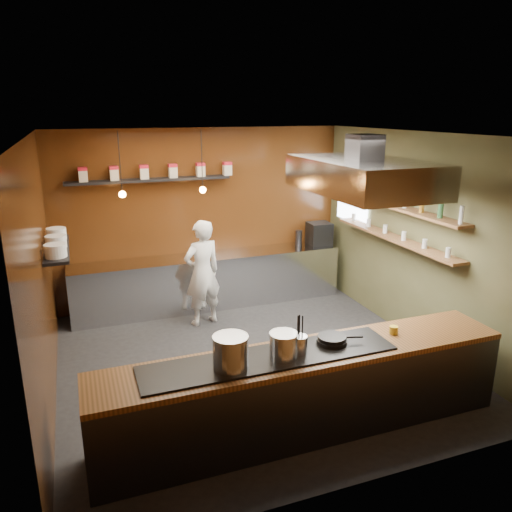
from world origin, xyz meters
name	(u,v)px	position (x,y,z in m)	size (l,w,h in m)	color
floor	(253,361)	(0.00, 0.00, 0.00)	(5.00, 5.00, 0.00)	black
back_wall	(203,217)	(0.00, 2.50, 1.50)	(5.00, 5.00, 0.00)	#3F230B
left_wall	(41,278)	(-2.50, 0.00, 1.50)	(5.00, 5.00, 0.00)	#3F230B
right_wall	(416,238)	(2.50, 0.00, 1.50)	(5.00, 5.00, 0.00)	#434427
ceiling	(253,134)	(0.00, 0.00, 3.00)	(5.00, 5.00, 0.00)	silver
window_pane	(353,193)	(2.45, 1.70, 1.90)	(1.00, 1.00, 0.00)	white
prep_counter	(210,281)	(0.00, 2.17, 0.45)	(4.60, 0.65, 0.90)	silver
pass_counter	(305,391)	(0.00, -1.60, 0.47)	(4.40, 0.72, 0.94)	#38383D
tin_shelf	(150,180)	(-0.90, 2.36, 2.20)	(2.60, 0.26, 0.04)	black
plate_shelf	(57,249)	(-2.34, 1.00, 1.55)	(0.30, 1.40, 0.04)	black
bottle_shelf_upper	(396,207)	(2.34, 0.30, 1.92)	(0.26, 2.80, 0.04)	brown
bottle_shelf_lower	(394,238)	(2.34, 0.30, 1.45)	(0.26, 2.80, 0.04)	brown
extractor_hood	(363,176)	(1.30, -0.40, 2.51)	(1.20, 2.00, 0.72)	#38383D
pendant_left	(122,191)	(-1.40, 1.70, 2.15)	(0.10, 0.10, 0.95)	black
pendant_right	(203,187)	(-0.20, 1.70, 2.15)	(0.10, 0.10, 0.95)	black
storage_tins	(159,171)	(-0.75, 2.36, 2.33)	(2.43, 0.13, 0.22)	#BFB69E
plate_stacks	(56,242)	(-2.34, 1.00, 1.65)	(0.26, 1.16, 0.16)	white
bottles	(397,197)	(2.34, 0.30, 2.06)	(0.06, 2.66, 0.24)	silver
wine_glasses	(394,232)	(2.34, 0.30, 1.53)	(0.07, 2.37, 0.13)	silver
stockpot_large	(231,352)	(-0.83, -1.68, 1.10)	(0.34, 0.34, 0.33)	#B8BBBF
stockpot_small	(284,345)	(-0.29, -1.66, 1.07)	(0.28, 0.28, 0.26)	silver
utensil_crock	(300,345)	(-0.10, -1.64, 1.04)	(0.15, 0.15, 0.19)	silver
frying_pan	(332,340)	(0.32, -1.54, 0.98)	(0.48, 0.32, 0.08)	black
butter_jar	(394,330)	(1.08, -1.54, 0.96)	(0.09, 0.09, 0.09)	gold
espresso_machine	(319,233)	(2.10, 2.21, 1.10)	(0.40, 0.38, 0.40)	black
chef	(202,273)	(-0.30, 1.48, 0.84)	(0.61, 0.40, 1.68)	silver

